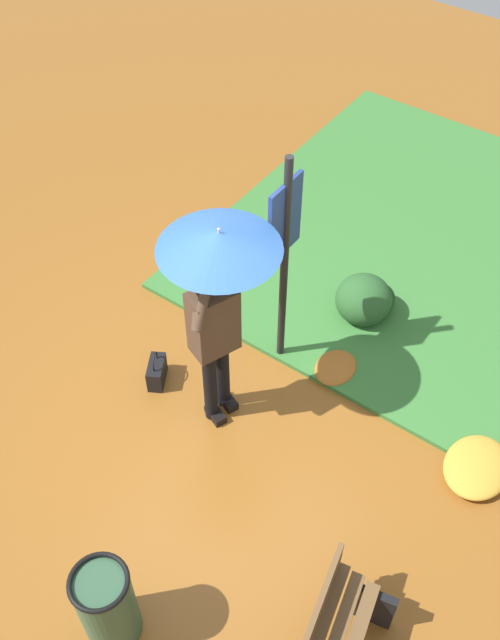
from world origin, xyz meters
TOP-DOWN VIEW (x-y plane):
  - ground_plane at (0.00, 0.00)m, footprint 18.00×18.00m
  - grass_verge at (3.30, -0.33)m, footprint 4.80×4.00m
  - person_with_umbrella at (0.20, 0.08)m, footprint 0.96×0.96m
  - info_sign_post at (0.98, -0.03)m, footprint 0.44×0.07m
  - handbag at (0.05, 0.72)m, footprint 0.33×0.27m
  - trash_bin at (-1.88, -0.51)m, footprint 0.42×0.42m
  - shrub_cluster at (1.91, -0.45)m, footprint 0.62×0.56m
  - leaf_pile_near_person at (0.87, -2.12)m, footprint 0.68×0.54m
  - leaf_pile_by_bench at (1.12, -0.58)m, footprint 0.47×0.37m

SIDE VIEW (x-z plane):
  - ground_plane at x=0.00m, z-range 0.00..0.00m
  - grass_verge at x=3.30m, z-range 0.00..0.05m
  - leaf_pile_by_bench at x=1.12m, z-range 0.00..0.10m
  - leaf_pile_near_person at x=0.87m, z-range 0.00..0.15m
  - handbag at x=0.05m, z-range -0.06..0.31m
  - shrub_cluster at x=1.91m, z-range -0.02..0.49m
  - trash_bin at x=-1.88m, z-range 0.00..0.84m
  - info_sign_post at x=0.98m, z-range 0.29..2.59m
  - person_with_umbrella at x=0.20m, z-range 0.53..2.57m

